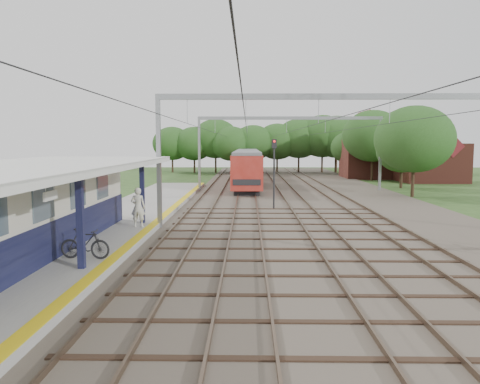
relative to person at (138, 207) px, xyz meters
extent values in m
plane|color=#2D4C1E|center=(5.84, -13.76, -1.34)|extent=(160.00, 160.00, 0.00)
cube|color=#473D33|center=(9.84, 16.24, -1.29)|extent=(18.00, 90.00, 0.10)
cube|color=gray|center=(-1.66, 0.24, -1.16)|extent=(5.00, 52.00, 0.35)
cube|color=yellow|center=(0.59, 0.24, -0.98)|extent=(0.45, 52.00, 0.01)
cube|color=beige|center=(-3.06, -6.76, 0.71)|extent=(3.20, 18.00, 3.40)
cube|color=#101234|center=(-1.44, -6.76, -0.29)|extent=(0.06, 18.00, 1.40)
cube|color=slate|center=(-1.43, -6.76, 1.21)|extent=(0.05, 16.00, 1.30)
cube|color=#101234|center=(-0.06, -7.76, 0.61)|extent=(0.22, 0.22, 3.20)
cube|color=#101234|center=(-0.06, 1.24, 0.61)|extent=(0.22, 0.22, 3.20)
cube|color=silver|center=(-1.96, -7.76, 2.33)|extent=(6.40, 20.00, 0.24)
cube|color=white|center=(-0.16, -9.76, 1.66)|extent=(0.06, 0.85, 0.26)
cube|color=brown|center=(1.62, 16.24, -1.16)|extent=(0.07, 88.00, 0.15)
cube|color=brown|center=(3.05, 16.24, -1.16)|extent=(0.07, 88.00, 0.15)
cube|color=brown|center=(4.62, 16.24, -1.16)|extent=(0.07, 88.00, 0.15)
cube|color=brown|center=(6.05, 16.24, -1.16)|extent=(0.07, 88.00, 0.15)
cube|color=brown|center=(8.32, 16.24, -1.16)|extent=(0.07, 88.00, 0.15)
cube|color=brown|center=(9.75, 16.24, -1.16)|extent=(0.07, 88.00, 0.15)
cube|color=brown|center=(11.92, 16.24, -1.16)|extent=(0.07, 88.00, 0.15)
cube|color=brown|center=(13.35, 16.24, -1.16)|extent=(0.07, 88.00, 0.15)
cube|color=gray|center=(0.84, 1.24, 2.16)|extent=(0.22, 0.22, 7.00)
cube|color=gray|center=(9.34, 1.24, 5.51)|extent=(17.00, 0.20, 0.30)
cube|color=gray|center=(0.84, 21.24, 2.16)|extent=(0.22, 0.22, 7.00)
cube|color=gray|center=(17.84, 21.24, 2.16)|extent=(0.22, 0.22, 7.00)
cube|color=gray|center=(9.34, 21.24, 5.51)|extent=(17.00, 0.20, 0.30)
cylinder|color=black|center=(2.34, 16.24, 4.16)|extent=(0.02, 88.00, 0.02)
cylinder|color=black|center=(5.34, 16.24, 4.16)|extent=(0.02, 88.00, 0.02)
cylinder|color=black|center=(9.04, 16.24, 4.16)|extent=(0.02, 88.00, 0.02)
cylinder|color=black|center=(12.64, 16.24, 4.16)|extent=(0.02, 88.00, 0.02)
cylinder|color=#382619|center=(-4.16, 47.24, 0.10)|extent=(0.28, 0.28, 2.88)
ellipsoid|color=#1F4017|center=(-4.16, 47.24, 3.62)|extent=(6.72, 6.72, 5.76)
cylinder|color=#382619|center=(1.84, 49.24, -0.08)|extent=(0.28, 0.28, 2.52)
ellipsoid|color=#1F4017|center=(1.84, 49.24, 3.00)|extent=(5.88, 5.88, 5.04)
cylinder|color=#382619|center=(7.84, 46.24, 0.28)|extent=(0.28, 0.28, 3.24)
ellipsoid|color=#1F4017|center=(7.84, 46.24, 4.24)|extent=(7.56, 7.56, 6.48)
cylinder|color=#382619|center=(13.84, 48.24, 0.01)|extent=(0.28, 0.28, 2.70)
ellipsoid|color=#1F4017|center=(13.84, 48.24, 3.31)|extent=(6.30, 6.30, 5.40)
cylinder|color=#382619|center=(20.34, 24.24, -0.08)|extent=(0.28, 0.28, 2.52)
ellipsoid|color=#1F4017|center=(20.34, 24.24, 3.00)|extent=(5.88, 5.88, 5.04)
cylinder|color=#382619|center=(20.84, 40.24, 0.10)|extent=(0.28, 0.28, 2.88)
ellipsoid|color=#1F4017|center=(20.84, 40.24, 3.62)|extent=(6.72, 6.72, 5.76)
cube|color=brown|center=(26.84, 32.24, 0.91)|extent=(7.00, 6.00, 4.50)
cube|color=maroon|center=(26.84, 32.24, 4.06)|extent=(4.99, 6.12, 4.99)
cube|color=brown|center=(21.84, 38.24, 1.16)|extent=(8.00, 6.00, 5.00)
cube|color=maroon|center=(21.84, 38.24, 4.56)|extent=(5.52, 6.12, 5.52)
imported|color=beige|center=(0.00, 0.00, 0.00)|extent=(0.73, 0.48, 1.97)
imported|color=black|center=(-0.39, -6.50, -0.43)|extent=(1.88, 0.69, 1.11)
cube|color=black|center=(5.34, 23.98, -1.02)|extent=(2.18, 15.56, 0.44)
cube|color=maroon|center=(5.34, 23.98, 0.68)|extent=(2.72, 16.91, 2.93)
cube|color=black|center=(5.34, 23.98, 0.97)|extent=(2.76, 15.56, 0.85)
cube|color=slate|center=(5.34, 23.98, 2.27)|extent=(2.51, 16.91, 0.28)
cube|color=black|center=(5.34, 41.50, -1.02)|extent=(2.18, 15.56, 0.44)
cube|color=maroon|center=(5.34, 41.50, 0.68)|extent=(2.72, 16.91, 2.93)
cube|color=black|center=(5.34, 41.50, 0.97)|extent=(2.76, 15.56, 0.85)
cube|color=slate|center=(5.34, 41.50, 2.27)|extent=(2.51, 16.91, 0.28)
cylinder|color=black|center=(7.19, 8.37, 0.85)|extent=(0.12, 0.12, 4.37)
cube|color=black|center=(7.19, 8.37, 3.14)|extent=(0.34, 0.21, 0.60)
sphere|color=red|center=(7.19, 8.27, 3.29)|extent=(0.15, 0.15, 0.15)
camera|label=1|loc=(5.47, -22.86, 3.13)|focal=35.00mm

